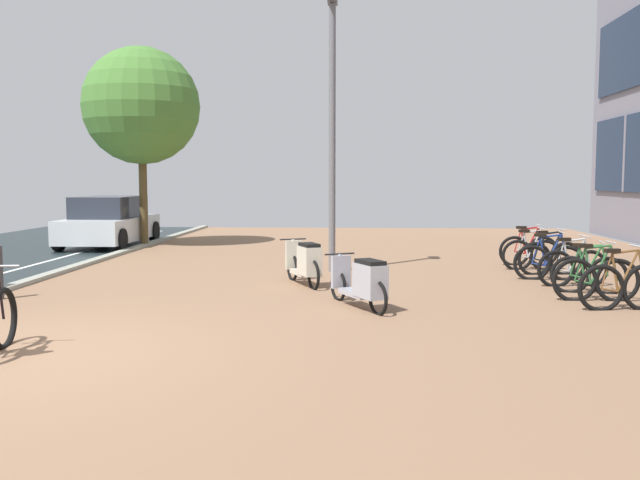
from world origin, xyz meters
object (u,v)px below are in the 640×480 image
object	(u,v)px
bicycle_rack_00	(623,287)
bicycle_rack_05	(550,258)
bicycle_rack_03	(573,268)
lamp_post	(332,120)
bicycle_rack_02	(589,274)
street_tree	(141,106)
bicycle_rack_06	(531,254)
bicycle_rack_07	(529,250)
scooter_mid	(363,282)
bicycle_rack_04	(549,262)
parked_car_far	(110,222)
bicycle_rack_01	(596,279)
scooter_near	(305,263)

from	to	relation	value
bicycle_rack_00	bicycle_rack_05	distance (m)	3.78
bicycle_rack_03	lamp_post	xyz separation A→B (m)	(-4.45, 1.73, 2.84)
bicycle_rack_02	street_tree	world-z (taller)	street_tree
bicycle_rack_06	bicycle_rack_07	world-z (taller)	bicycle_rack_07
scooter_mid	lamp_post	size ratio (longest dim) A/B	0.29
bicycle_rack_04	parked_car_far	bearing A→B (deg)	150.32
bicycle_rack_01	bicycle_rack_02	distance (m)	0.77
scooter_mid	bicycle_rack_07	bearing A→B (deg)	55.11
street_tree	bicycle_rack_02	bearing A→B (deg)	-37.23
bicycle_rack_05	scooter_near	world-z (taller)	bicycle_rack_05
bicycle_rack_07	scooter_mid	world-z (taller)	bicycle_rack_07
bicycle_rack_06	scooter_near	xyz separation A→B (m)	(-4.69, -2.47, 0.09)
bicycle_rack_02	bicycle_rack_04	bearing A→B (deg)	99.37
bicycle_rack_06	scooter_mid	world-z (taller)	bicycle_rack_06
bicycle_rack_02	street_tree	distance (m)	13.29
bicycle_rack_07	parked_car_far	size ratio (longest dim) A/B	0.33
bicycle_rack_01	lamp_post	distance (m)	6.12
bicycle_rack_00	bicycle_rack_07	distance (m)	5.29
bicycle_rack_03	bicycle_rack_06	world-z (taller)	bicycle_rack_03
bicycle_rack_01	bicycle_rack_07	world-z (taller)	bicycle_rack_01
bicycle_rack_01	street_tree	size ratio (longest dim) A/B	0.24
bicycle_rack_00	bicycle_rack_02	size ratio (longest dim) A/B	1.11
bicycle_rack_00	scooter_mid	xyz separation A→B (m)	(-3.87, -0.14, 0.06)
bicycle_rack_04	parked_car_far	xyz separation A→B (m)	(-10.94, 6.24, 0.35)
bicycle_rack_00	bicycle_rack_03	xyz separation A→B (m)	(-0.03, 2.27, -0.01)
street_tree	bicycle_rack_06	bearing A→B (deg)	-25.28
bicycle_rack_04	bicycle_rack_05	xyz separation A→B (m)	(0.23, 0.76, 0.00)
bicycle_rack_01	bicycle_rack_00	bearing A→B (deg)	-79.66
bicycle_rack_06	bicycle_rack_00	bearing A→B (deg)	-87.33
scooter_near	bicycle_rack_04	bearing A→B (deg)	11.66
bicycle_rack_06	scooter_near	world-z (taller)	bicycle_rack_06
scooter_mid	bicycle_rack_05	bearing A→B (deg)	45.53
bicycle_rack_05	bicycle_rack_06	world-z (taller)	bicycle_rack_05
bicycle_rack_02	parked_car_far	xyz separation A→B (m)	(-11.19, 7.75, 0.36)
bicycle_rack_02	bicycle_rack_07	world-z (taller)	bicycle_rack_07
bicycle_rack_06	street_tree	world-z (taller)	street_tree
scooter_mid	parked_car_far	distance (m)	11.92
bicycle_rack_01	bicycle_rack_04	xyz separation A→B (m)	(-0.11, 2.27, -0.01)
scooter_mid	bicycle_rack_04	bearing A→B (deg)	41.16
bicycle_rack_04	bicycle_rack_06	distance (m)	1.51
bicycle_rack_04	bicycle_rack_06	size ratio (longest dim) A/B	1.06
scooter_near	parked_car_far	bearing A→B (deg)	131.14
bicycle_rack_06	bicycle_rack_04	bearing A→B (deg)	-91.39
bicycle_rack_01	lamp_post	bearing A→B (deg)	143.25
bicycle_rack_03	street_tree	world-z (taller)	street_tree
bicycle_rack_01	bicycle_rack_07	bearing A→B (deg)	89.27
bicycle_rack_07	bicycle_rack_00	bearing A→B (deg)	-89.13
bicycle_rack_03	bicycle_rack_06	xyz separation A→B (m)	(-0.18, 2.27, -0.01)
bicycle_rack_07	lamp_post	distance (m)	5.40
bicycle_rack_02	bicycle_rack_03	bearing A→B (deg)	92.55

